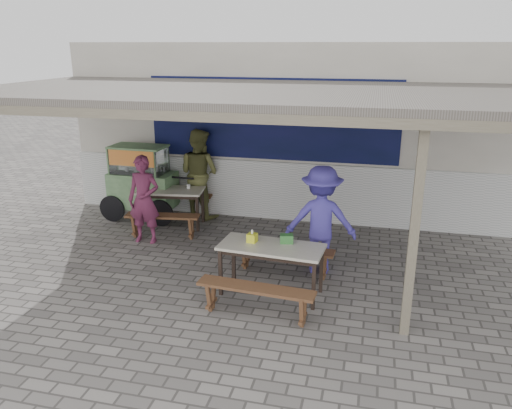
{
  "coord_description": "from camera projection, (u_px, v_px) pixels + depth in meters",
  "views": [
    {
      "loc": [
        1.82,
        -6.67,
        3.47
      ],
      "look_at": [
        -0.0,
        0.9,
        0.96
      ],
      "focal_mm": 35.0,
      "sensor_mm": 36.0,
      "label": 1
    }
  ],
  "objects": [
    {
      "name": "table_left",
      "position": [
        171.0,
        194.0,
        9.78
      ],
      "size": [
        1.35,
        0.82,
        0.75
      ],
      "rotation": [
        0.0,
        0.0,
        0.14
      ],
      "color": "beige",
      "rests_on": "ground"
    },
    {
      "name": "back_wall",
      "position": [
        286.0,
        132.0,
        10.42
      ],
      "size": [
        9.0,
        1.28,
        3.5
      ],
      "color": "beige",
      "rests_on": "ground"
    },
    {
      "name": "patron_right_table",
      "position": [
        321.0,
        220.0,
        7.75
      ],
      "size": [
        1.17,
        0.75,
        1.72
      ],
      "primitive_type": "imported",
      "rotation": [
        0.0,
        0.0,
        3.24
      ],
      "color": "#453AA5",
      "rests_on": "ground"
    },
    {
      "name": "vendor_cart",
      "position": [
        142.0,
        180.0,
        10.17
      ],
      "size": [
        1.93,
        0.78,
        1.53
      ],
      "rotation": [
        0.0,
        0.0,
        -0.03
      ],
      "color": "#7AA56E",
      "rests_on": "ground"
    },
    {
      "name": "donation_box",
      "position": [
        287.0,
        239.0,
        7.13
      ],
      "size": [
        0.21,
        0.16,
        0.12
      ],
      "primitive_type": "cube",
      "rotation": [
        0.0,
        0.0,
        0.21
      ],
      "color": "#317032",
      "rests_on": "table_right"
    },
    {
      "name": "patron_wall_side",
      "position": [
        199.0,
        173.0,
        10.27
      ],
      "size": [
        1.09,
        0.97,
        1.85
      ],
      "primitive_type": "imported",
      "rotation": [
        0.0,
        0.0,
        2.78
      ],
      "color": "brown",
      "rests_on": "ground"
    },
    {
      "name": "bench_left_wall",
      "position": [
        179.0,
        200.0,
        10.5
      ],
      "size": [
        1.4,
        0.47,
        0.45
      ],
      "rotation": [
        0.0,
        0.0,
        0.14
      ],
      "color": "brown",
      "rests_on": "ground"
    },
    {
      "name": "bench_right_wall",
      "position": [
        284.0,
        253.0,
        7.81
      ],
      "size": [
        1.59,
        0.41,
        0.45
      ],
      "rotation": [
        0.0,
        0.0,
        -0.08
      ],
      "color": "brown",
      "rests_on": "ground"
    },
    {
      "name": "ground",
      "position": [
        242.0,
        281.0,
        7.64
      ],
      "size": [
        60.0,
        60.0,
        0.0
      ],
      "primitive_type": "plane",
      "color": "slate",
      "rests_on": "ground"
    },
    {
      "name": "bench_right_street",
      "position": [
        256.0,
        294.0,
        6.53
      ],
      "size": [
        1.59,
        0.41,
        0.45
      ],
      "rotation": [
        0.0,
        0.0,
        -0.08
      ],
      "color": "brown",
      "rests_on": "ground"
    },
    {
      "name": "tissue_box",
      "position": [
        252.0,
        238.0,
        7.16
      ],
      "size": [
        0.15,
        0.15,
        0.13
      ],
      "primitive_type": "cube",
      "rotation": [
        0.0,
        0.0,
        -0.18
      ],
      "color": "gold",
      "rests_on": "table_right"
    },
    {
      "name": "bench_left_street",
      "position": [
        163.0,
        221.0,
        9.27
      ],
      "size": [
        1.4,
        0.47,
        0.45
      ],
      "rotation": [
        0.0,
        0.0,
        0.14
      ],
      "color": "brown",
      "rests_on": "ground"
    },
    {
      "name": "warung_roof",
      "position": [
        257.0,
        95.0,
        7.63
      ],
      "size": [
        9.0,
        4.21,
        2.81
      ],
      "color": "#605A52",
      "rests_on": "ground"
    },
    {
      "name": "table_right",
      "position": [
        271.0,
        251.0,
        7.07
      ],
      "size": [
        1.52,
        0.77,
        0.75
      ],
      "rotation": [
        0.0,
        0.0,
        -0.08
      ],
      "color": "beige",
      "rests_on": "ground"
    },
    {
      "name": "patron_street_side",
      "position": [
        144.0,
        200.0,
        8.95
      ],
      "size": [
        0.6,
        0.41,
        1.6
      ],
      "primitive_type": "imported",
      "rotation": [
        0.0,
        0.0,
        0.04
      ],
      "color": "#642442",
      "rests_on": "ground"
    },
    {
      "name": "condiment_bowl",
      "position": [
        162.0,
        187.0,
        9.85
      ],
      "size": [
        0.22,
        0.22,
        0.04
      ],
      "primitive_type": "imported",
      "rotation": [
        0.0,
        0.0,
        0.36
      ],
      "color": "white",
      "rests_on": "table_left"
    },
    {
      "name": "condiment_jar",
      "position": [
        188.0,
        186.0,
        9.83
      ],
      "size": [
        0.07,
        0.07,
        0.08
      ],
      "primitive_type": "cylinder",
      "color": "white",
      "rests_on": "table_left"
    }
  ]
}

